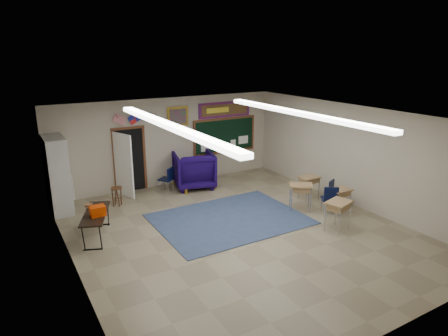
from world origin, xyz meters
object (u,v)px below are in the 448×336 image
wingback_armchair (194,170)px  folding_table (96,224)px  wooden_stool (117,196)px  student_desk_front_left (300,196)px  student_desk_front_right (309,187)px

wingback_armchair → folding_table: wingback_armchair is taller
wingback_armchair → wooden_stool: (-2.77, -0.39, -0.30)m
wooden_stool → student_desk_front_left: bearing=-33.8°
wingback_armchair → student_desk_front_right: 3.87m
student_desk_front_left → wooden_stool: (-4.53, 3.04, -0.14)m
student_desk_front_right → folding_table: (-6.38, 0.66, -0.05)m
student_desk_front_right → folding_table: folding_table is taller
wingback_armchair → wooden_stool: wingback_armchair is taller
student_desk_front_left → student_desk_front_right: bearing=68.2°
wooden_stool → student_desk_front_right: bearing=-24.9°
wingback_armchair → wooden_stool: 2.82m
folding_table → student_desk_front_right: bearing=15.8°
wingback_armchair → student_desk_front_left: (1.76, -3.43, -0.16)m
student_desk_front_left → folding_table: 5.69m
student_desk_front_left → student_desk_front_right: size_ratio=1.11×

